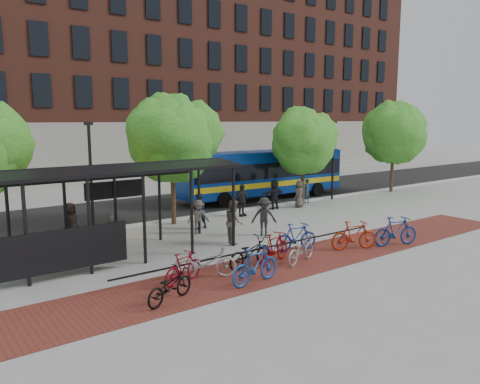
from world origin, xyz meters
TOP-DOWN VIEW (x-y plane):
  - ground at (0.00, 0.00)m, footprint 160.00×160.00m
  - asphalt_street at (0.00, 8.00)m, footprint 160.00×8.00m
  - curb at (0.00, 4.00)m, footprint 160.00×0.25m
  - brick_strip at (-2.00, -5.00)m, footprint 24.00×3.00m
  - bike_rack_rail at (-3.30, -4.10)m, footprint 12.00×0.05m
  - building_brick at (10.00, 26.00)m, footprint 55.00×14.00m
  - bus_shelter at (-8.13, -0.48)m, footprint 10.60×3.07m
  - tree_b at (-2.90, 3.35)m, footprint 5.15×4.20m
  - tree_c at (6.09, 3.35)m, footprint 4.66×3.80m
  - tree_d at (15.10, 3.35)m, footprint 5.39×4.40m
  - lamp_post_left at (-7.00, 3.60)m, footprint 0.35×0.20m
  - lamp_post_right at (9.00, 3.60)m, footprint 0.35×0.20m
  - bus at (5.40, 6.49)m, footprint 11.86×3.25m
  - bike_0 at (-8.05, -5.68)m, footprint 1.94×1.24m
  - bike_1 at (-6.94, -4.51)m, footprint 1.78×1.01m
  - bike_2 at (-6.10, -4.56)m, footprint 2.17×1.47m
  - bike_3 at (-5.12, -5.96)m, footprint 2.06×0.78m
  - bike_4 at (-4.20, -4.50)m, footprint 2.12×0.99m
  - bike_5 at (-3.19, -4.65)m, footprint 1.97×1.07m
  - bike_6 at (-2.37, -5.20)m, footprint 1.98×1.22m
  - bike_7 at (-1.41, -3.94)m, footprint 1.96×0.86m
  - bike_9 at (0.56, -5.23)m, footprint 2.04×1.29m
  - bike_11 at (2.44, -5.88)m, footprint 2.15×1.22m
  - pedestrian_0 at (-8.31, 2.62)m, footprint 1.03×0.97m
  - pedestrian_1 at (-7.62, -0.06)m, footprint 0.64×0.47m
  - pedestrian_2 at (-2.53, 1.68)m, footprint 0.91×0.75m
  - pedestrian_3 at (-3.07, 0.83)m, footprint 1.14×0.82m
  - pedestrian_4 at (0.92, 2.79)m, footprint 1.09×0.61m
  - pedestrian_5 at (3.70, 3.30)m, footprint 1.65×0.65m
  - pedestrian_6 at (5.25, 2.81)m, footprint 0.90×0.71m
  - pedestrian_7 at (6.60, 3.57)m, footprint 0.59×0.41m
  - pedestrian_8 at (-2.73, -1.50)m, footprint 1.05×1.14m
  - pedestrian_9 at (-0.89, -1.29)m, footprint 1.31×1.20m

SIDE VIEW (x-z plane):
  - ground at x=0.00m, z-range 0.00..0.00m
  - bike_rack_rail at x=-3.30m, z-range -0.47..0.47m
  - brick_strip at x=-2.00m, z-range 0.00..0.01m
  - asphalt_street at x=0.00m, z-range 0.00..0.01m
  - curb at x=0.00m, z-range 0.00..0.12m
  - bike_0 at x=-8.05m, z-range 0.00..0.96m
  - bike_6 at x=-2.37m, z-range 0.00..0.98m
  - bike_1 at x=-6.94m, z-range 0.00..1.03m
  - bike_4 at x=-4.20m, z-range 0.00..1.07m
  - bike_2 at x=-6.10m, z-range 0.00..1.08m
  - bike_7 at x=-1.41m, z-range 0.00..1.14m
  - bike_5 at x=-3.19m, z-range 0.00..1.14m
  - bike_9 at x=0.56m, z-range 0.00..1.19m
  - bike_3 at x=-5.12m, z-range 0.00..1.21m
  - bike_11 at x=2.44m, z-range 0.00..1.24m
  - pedestrian_7 at x=6.60m, z-range 0.00..1.54m
  - pedestrian_3 at x=-3.07m, z-range 0.00..1.59m
  - pedestrian_6 at x=5.25m, z-range 0.00..1.62m
  - pedestrian_1 at x=-7.62m, z-range 0.00..1.63m
  - pedestrian_2 at x=-2.53m, z-range 0.00..1.73m
  - pedestrian_5 at x=3.70m, z-range 0.00..1.74m
  - pedestrian_4 at x=0.92m, z-range 0.00..1.76m
  - pedestrian_0 at x=-8.31m, z-range 0.00..1.77m
  - pedestrian_9 at x=-0.89m, z-range 0.00..1.77m
  - pedestrian_8 at x=-2.73m, z-range 0.00..1.88m
  - bus at x=5.40m, z-range 0.24..3.41m
  - lamp_post_left at x=-7.00m, z-range 0.18..5.31m
  - lamp_post_right at x=9.00m, z-range 0.18..5.31m
  - bus_shelter at x=-8.13m, z-range 1.20..4.80m
  - tree_c at x=6.09m, z-range 1.09..7.02m
  - tree_b at x=-2.90m, z-range 1.22..7.69m
  - tree_d at x=15.10m, z-range 1.19..7.74m
  - building_brick at x=10.00m, z-range 0.00..20.00m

